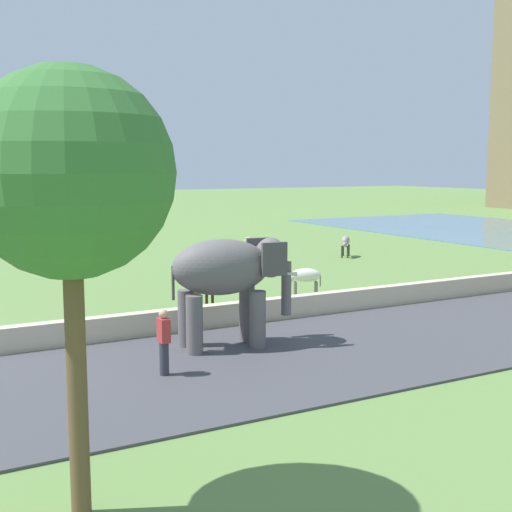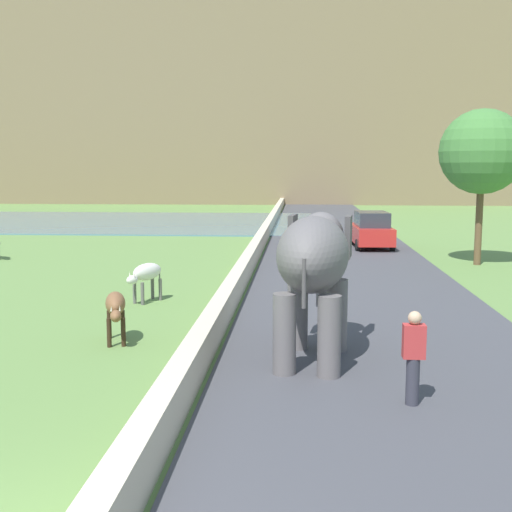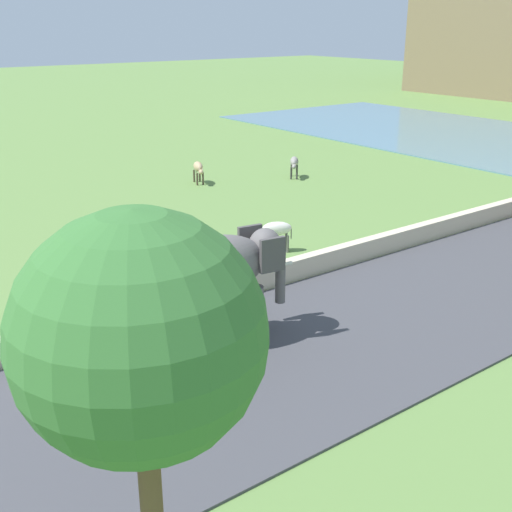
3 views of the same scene
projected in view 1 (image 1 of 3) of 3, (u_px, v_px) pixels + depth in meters
barrier_wall at (455, 288)px, 25.33m from camera, size 0.40×110.00×0.73m
elephant at (229, 274)px, 18.13m from camera, size 1.75×3.55×2.99m
person_beside_elephant at (164, 341)px, 15.73m from camera, size 0.36×0.22×1.63m
cow_brown at (200, 289)px, 22.63m from camera, size 0.73×1.42×1.15m
cow_tan at (249, 243)px, 35.96m from camera, size 1.42×0.78×1.15m
cow_grey at (345, 242)px, 36.53m from camera, size 1.27×1.16×1.15m
cow_white at (304, 277)px, 25.04m from camera, size 0.96×1.38×1.15m
tree_mid at (69, 176)px, 8.96m from camera, size 2.85×2.85×6.25m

